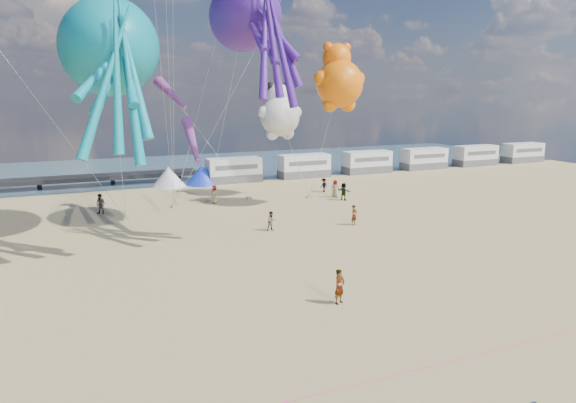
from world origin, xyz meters
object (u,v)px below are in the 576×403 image
(sandbag_c, at_px, (309,197))
(kite_teddy_orange, at_px, (339,84))
(beachgoer_6, at_px, (335,189))
(sandbag_b, at_px, (208,202))
(tent_white, at_px, (169,177))
(sandbag_d, at_px, (249,198))
(motorhome_1, at_px, (304,166))
(beachgoer_4, at_px, (344,192))
(beachgoer_1, at_px, (101,204))
(tent_blue, at_px, (202,174))
(beachgoer_5, at_px, (354,215))
(motorhome_4, at_px, (476,156))
(beachgoer_2, at_px, (324,185))
(motorhome_3, at_px, (424,159))
(windsock_mid, at_px, (172,94))
(kite_panda, at_px, (280,117))
(windsock_right, at_px, (192,140))
(beachgoer_0, at_px, (215,194))
(motorhome_5, at_px, (523,153))
(standing_person, at_px, (340,287))
(sandbag_a, at_px, (126,219))
(motorhome_2, at_px, (367,162))
(beachgoer_7, at_px, (272,221))
(kite_octopus_purple, at_px, (245,16))
(motorhome_0, at_px, (234,170))
(sandbag_e, at_px, (174,206))

(sandbag_c, bearing_deg, kite_teddy_orange, -81.08)
(beachgoer_6, height_order, sandbag_b, beachgoer_6)
(tent_white, height_order, sandbag_d, tent_white)
(motorhome_1, relative_size, beachgoer_6, 3.60)
(beachgoer_6, bearing_deg, beachgoer_4, 137.38)
(beachgoer_1, bearing_deg, tent_blue, 76.55)
(beachgoer_5, xyz_separation_m, sandbag_b, (-9.15, 13.42, -0.74))
(motorhome_4, distance_m, kite_teddy_orange, 38.29)
(motorhome_1, distance_m, beachgoer_1, 28.14)
(tent_white, xyz_separation_m, beachgoer_2, (15.39, -9.95, -0.43))
(motorhome_3, relative_size, sandbag_d, 13.20)
(tent_blue, relative_size, windsock_mid, 0.76)
(kite_panda, distance_m, windsock_right, 16.04)
(motorhome_4, bearing_deg, sandbag_b, -166.55)
(beachgoer_2, distance_m, beachgoer_4, 4.70)
(beachgoer_6, distance_m, sandbag_d, 9.14)
(beachgoer_0, bearing_deg, tent_white, -174.27)
(beachgoer_4, bearing_deg, kite_panda, 20.30)
(motorhome_5, height_order, sandbag_d, motorhome_5)
(motorhome_5, xyz_separation_m, sandbag_c, (-42.99, -12.22, -1.39))
(motorhome_4, xyz_separation_m, sandbag_c, (-33.49, -12.22, -1.39))
(standing_person, xyz_separation_m, beachgoer_5, (8.90, 13.94, -0.09))
(motorhome_3, bearing_deg, sandbag_a, -160.90)
(tent_white, height_order, windsock_mid, windsock_mid)
(motorhome_2, bearing_deg, kite_panda, -149.63)
(tent_white, relative_size, kite_teddy_orange, 0.53)
(beachgoer_7, bearing_deg, windsock_right, 150.20)
(beachgoer_1, height_order, sandbag_b, beachgoer_1)
(kite_octopus_purple, xyz_separation_m, windsock_mid, (-4.71, 6.60, -5.90))
(motorhome_0, bearing_deg, beachgoer_5, -82.27)
(sandbag_d, bearing_deg, kite_panda, 9.26)
(motorhome_5, height_order, sandbag_c, motorhome_5)
(tent_blue, distance_m, beachgoer_7, 22.90)
(sandbag_a, relative_size, sandbag_b, 1.00)
(tent_white, relative_size, sandbag_b, 8.00)
(tent_white, distance_m, kite_octopus_purple, 25.82)
(sandbag_a, xyz_separation_m, kite_octopus_purple, (9.31, -5.64, 16.57))
(motorhome_5, bearing_deg, motorhome_1, 180.00)
(sandbag_c, bearing_deg, motorhome_0, 110.26)
(beachgoer_6, relative_size, windsock_mid, 0.35)
(kite_octopus_purple, bearing_deg, kite_teddy_orange, 0.89)
(motorhome_5, distance_m, windsock_mid, 59.55)
(sandbag_e, xyz_separation_m, windsock_right, (-0.03, -9.48, 7.17))
(kite_teddy_orange, bearing_deg, windsock_mid, 142.95)
(sandbag_d, relative_size, windsock_mid, 0.09)
(motorhome_0, height_order, windsock_right, windsock_right)
(beachgoer_7, height_order, windsock_right, windsock_right)
(tent_white, xyz_separation_m, beachgoer_1, (-8.16, -11.56, -0.26))
(beachgoer_4, distance_m, kite_panda, 10.29)
(tent_white, height_order, beachgoer_0, tent_white)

